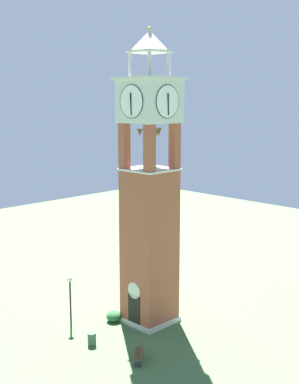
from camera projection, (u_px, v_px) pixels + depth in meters
ground at (150, 321)px, 34.76m from camera, size 80.00×80.00×0.00m
clock_tower at (149, 203)px, 33.32m from camera, size 3.43×3.43×19.18m
park_bench at (140, 353)px, 29.38m from camera, size 1.40×1.48×0.95m
lamp_post at (70, 291)px, 33.46m from camera, size 0.36×0.36×3.48m
trash_bin at (92, 339)px, 31.25m from camera, size 0.52×0.52×0.80m
shrub_near_entry at (114, 316)px, 34.65m from camera, size 1.04×1.04×0.72m
shrub_left_of_tower at (137, 304)px, 36.83m from camera, size 1.27×1.27×0.62m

